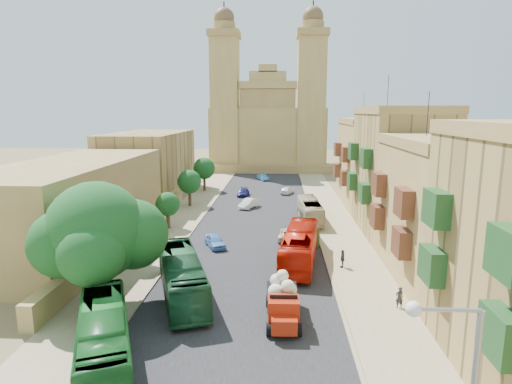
# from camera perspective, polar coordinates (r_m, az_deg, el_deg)

# --- Properties ---
(ground) EXTENTS (260.00, 260.00, 0.00)m
(ground) POSITION_cam_1_polar(r_m,az_deg,el_deg) (26.71, -3.28, -19.12)
(ground) COLOR brown
(road_surface) EXTENTS (14.00, 140.00, 0.01)m
(road_surface) POSITION_cam_1_polar(r_m,az_deg,el_deg) (54.72, 0.23, -3.34)
(road_surface) COLOR black
(road_surface) RESTS_ON ground
(sidewalk_east) EXTENTS (5.00, 140.00, 0.01)m
(sidewalk_east) POSITION_cam_1_polar(r_m,az_deg,el_deg) (55.07, 10.17, -3.42)
(sidewalk_east) COLOR #948461
(sidewalk_east) RESTS_ON ground
(sidewalk_west) EXTENTS (5.00, 140.00, 0.01)m
(sidewalk_west) POSITION_cam_1_polar(r_m,az_deg,el_deg) (56.00, -9.54, -3.16)
(sidewalk_west) COLOR #948461
(sidewalk_west) RESTS_ON ground
(kerb_east) EXTENTS (0.25, 140.00, 0.12)m
(kerb_east) POSITION_cam_1_polar(r_m,az_deg,el_deg) (54.81, 7.57, -3.35)
(kerb_east) COLOR #948461
(kerb_east) RESTS_ON ground
(kerb_west) EXTENTS (0.25, 140.00, 0.12)m
(kerb_west) POSITION_cam_1_polar(r_m,az_deg,el_deg) (55.50, -7.01, -3.16)
(kerb_west) COLOR #948461
(kerb_west) RESTS_ON ground
(townhouse_b) EXTENTS (9.00, 14.00, 14.90)m
(townhouse_b) POSITION_cam_1_polar(r_m,az_deg,el_deg) (37.28, 23.89, -2.02)
(townhouse_b) COLOR #9E8047
(townhouse_b) RESTS_ON ground
(townhouse_c) EXTENTS (9.00, 14.00, 17.40)m
(townhouse_c) POSITION_cam_1_polar(r_m,az_deg,el_deg) (50.21, 18.45, 2.86)
(townhouse_c) COLOR #A8884C
(townhouse_c) RESTS_ON ground
(townhouse_d) EXTENTS (9.00, 14.00, 15.90)m
(townhouse_d) POSITION_cam_1_polar(r_m,az_deg,el_deg) (63.81, 15.16, 3.92)
(townhouse_d) COLOR #9E8047
(townhouse_d) RESTS_ON ground
(west_wall) EXTENTS (1.00, 40.00, 1.80)m
(west_wall) POSITION_cam_1_polar(r_m,az_deg,el_deg) (47.28, -15.78, -4.89)
(west_wall) COLOR #9E8047
(west_wall) RESTS_ON ground
(west_building_low) EXTENTS (10.00, 28.00, 8.40)m
(west_building_low) POSITION_cam_1_polar(r_m,az_deg,el_deg) (46.84, -23.16, -1.35)
(west_building_low) COLOR olive
(west_building_low) RESTS_ON ground
(west_building_mid) EXTENTS (10.00, 22.00, 10.00)m
(west_building_mid) POSITION_cam_1_polar(r_m,az_deg,el_deg) (70.63, -13.93, 3.66)
(west_building_mid) COLOR #A8884C
(west_building_mid) RESTS_ON ground
(church) EXTENTS (28.00, 22.50, 36.30)m
(church) POSITION_cam_1_polar(r_m,az_deg,el_deg) (101.74, 1.66, 8.58)
(church) COLOR #9E8047
(church) RESTS_ON ground
(ficus_tree) EXTENTS (8.75, 8.05, 8.75)m
(ficus_tree) POSITION_cam_1_polar(r_m,az_deg,el_deg) (30.71, -20.33, -5.29)
(ficus_tree) COLOR #392C1C
(ficus_tree) RESTS_ON ground
(street_tree_a) EXTENTS (2.89, 2.89, 4.44)m
(street_tree_a) POSITION_cam_1_polar(r_m,az_deg,el_deg) (38.66, -16.23, -5.21)
(street_tree_a) COLOR #392C1C
(street_tree_a) RESTS_ON ground
(street_tree_b) EXTENTS (2.76, 2.76, 4.24)m
(street_tree_b) POSITION_cam_1_polar(r_m,az_deg,el_deg) (49.81, -11.70, -1.63)
(street_tree_b) COLOR #392C1C
(street_tree_b) RESTS_ON ground
(street_tree_c) EXTENTS (3.37, 3.37, 5.18)m
(street_tree_c) POSITION_cam_1_polar(r_m,az_deg,el_deg) (61.16, -8.87, 1.34)
(street_tree_c) COLOR #392C1C
(street_tree_c) RESTS_ON ground
(street_tree_d) EXTENTS (3.68, 3.68, 5.65)m
(street_tree_d) POSITION_cam_1_polar(r_m,az_deg,el_deg) (72.77, -6.93, 3.13)
(street_tree_d) COLOR #392C1C
(street_tree_d) RESTS_ON ground
(red_truck) EXTENTS (2.28, 5.40, 3.11)m
(red_truck) POSITION_cam_1_polar(r_m,az_deg,el_deg) (28.30, 3.58, -14.21)
(red_truck) COLOR #9B200B
(red_truck) RESTS_ON ground
(olive_pickup) EXTENTS (2.68, 4.98, 1.96)m
(olive_pickup) POSITION_cam_1_polar(r_m,az_deg,el_deg) (44.82, 6.51, -5.32)
(olive_pickup) COLOR #334B1C
(olive_pickup) RESTS_ON ground
(bus_green_south) EXTENTS (6.35, 10.77, 2.96)m
(bus_green_south) POSITION_cam_1_polar(r_m,az_deg,el_deg) (25.26, -19.63, -17.81)
(bus_green_south) COLOR #1A6625
(bus_green_south) RESTS_ON ground
(bus_green_north) EXTENTS (6.09, 11.38, 3.10)m
(bus_green_north) POSITION_cam_1_polar(r_m,az_deg,el_deg) (31.99, -9.88, -10.97)
(bus_green_north) COLOR #1B4D2C
(bus_green_north) RESTS_ON ground
(bus_red_east) EXTENTS (4.03, 11.42, 3.11)m
(bus_red_east) POSITION_cam_1_polar(r_m,az_deg,el_deg) (38.22, 5.86, -7.22)
(bus_red_east) COLOR red
(bus_red_east) RESTS_ON ground
(bus_cream_east) EXTENTS (2.84, 9.75, 2.68)m
(bus_cream_east) POSITION_cam_1_polar(r_m,az_deg,el_deg) (52.92, 7.20, -2.42)
(bus_cream_east) COLOR #C4B18F
(bus_cream_east) RESTS_ON ground
(car_blue_a) EXTENTS (2.84, 3.93, 1.24)m
(car_blue_a) POSITION_cam_1_polar(r_m,az_deg,el_deg) (42.87, -5.48, -6.52)
(car_blue_a) COLOR #508CD1
(car_blue_a) RESTS_ON ground
(car_white_a) EXTENTS (2.85, 4.13, 1.29)m
(car_white_a) POSITION_cam_1_polar(r_m,az_deg,el_deg) (59.59, -0.98, -1.54)
(car_white_a) COLOR white
(car_white_a) RESTS_ON ground
(car_cream) EXTENTS (2.38, 4.52, 1.21)m
(car_cream) POSITION_cam_1_polar(r_m,az_deg,el_deg) (45.23, 4.41, -5.60)
(car_cream) COLOR beige
(car_cream) RESTS_ON ground
(car_dkblue) EXTENTS (1.81, 4.05, 1.15)m
(car_dkblue) POSITION_cam_1_polar(r_m,az_deg,el_deg) (68.05, -1.71, -0.06)
(car_dkblue) COLOR #141653
(car_dkblue) RESTS_ON ground
(car_white_b) EXTENTS (2.52, 3.80, 1.20)m
(car_white_b) POSITION_cam_1_polar(r_m,az_deg,el_deg) (70.01, 4.17, 0.24)
(car_white_b) COLOR white
(car_white_b) RESTS_ON ground
(car_blue_b) EXTENTS (2.61, 3.78, 1.18)m
(car_blue_b) POSITION_cam_1_polar(r_m,az_deg,el_deg) (83.62, 0.93, 1.97)
(car_blue_b) COLOR teal
(car_blue_b) RESTS_ON ground
(pedestrian_a) EXTENTS (0.62, 0.47, 1.53)m
(pedestrian_a) POSITION_cam_1_polar(r_m,az_deg,el_deg) (31.63, 18.57, -13.19)
(pedestrian_a) COLOR #262427
(pedestrian_a) RESTS_ON ground
(pedestrian_c) EXTENTS (0.55, 0.98, 1.59)m
(pedestrian_c) POSITION_cam_1_polar(r_m,az_deg,el_deg) (37.99, 11.46, -8.70)
(pedestrian_c) COLOR #39383B
(pedestrian_c) RESTS_ON ground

